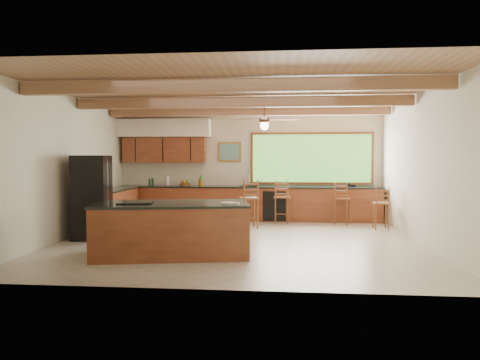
{
  "coord_description": "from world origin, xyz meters",
  "views": [
    {
      "loc": [
        0.79,
        -8.58,
        1.69
      ],
      "look_at": [
        -0.04,
        0.8,
        1.2
      ],
      "focal_mm": 32.0,
      "sensor_mm": 36.0,
      "label": 1
    }
  ],
  "objects": [
    {
      "name": "room_shell",
      "position": [
        -0.17,
        0.65,
        2.21
      ],
      "size": [
        7.27,
        6.54,
        3.02
      ],
      "color": "beige",
      "rests_on": "ground"
    },
    {
      "name": "bar_stool_d",
      "position": [
        2.43,
        2.39,
        0.63
      ],
      "size": [
        0.5,
        0.5,
        1.06
      ],
      "rotation": [
        0.0,
        0.0,
        -0.41
      ],
      "color": "brown",
      "rests_on": "ground"
    },
    {
      "name": "bar_stool_c",
      "position": [
        3.22,
        1.64,
        0.6
      ],
      "size": [
        0.37,
        0.37,
        1.02
      ],
      "rotation": [
        0.0,
        0.0,
        -0.03
      ],
      "color": "brown",
      "rests_on": "ground"
    },
    {
      "name": "refrigerator",
      "position": [
        -3.05,
        -0.07,
        0.87
      ],
      "size": [
        0.74,
        0.72,
        1.73
      ],
      "rotation": [
        0.0,
        0.0,
        0.1
      ],
      "color": "black",
      "rests_on": "ground"
    },
    {
      "name": "bar_stool_a",
      "position": [
        0.1,
        1.54,
        0.7
      ],
      "size": [
        0.53,
        0.53,
        1.18
      ],
      "rotation": [
        0.0,
        0.0,
        0.31
      ],
      "color": "brown",
      "rests_on": "ground"
    },
    {
      "name": "ground",
      "position": [
        0.0,
        0.0,
        0.0
      ],
      "size": [
        7.2,
        7.2,
        0.0
      ],
      "primitive_type": "plane",
      "color": "#B8AC98",
      "rests_on": "ground"
    },
    {
      "name": "counter_run",
      "position": [
        -0.82,
        2.52,
        0.46
      ],
      "size": [
        7.12,
        3.1,
        1.24
      ],
      "color": "brown",
      "rests_on": "ground"
    },
    {
      "name": "island",
      "position": [
        -1.03,
        -1.38,
        0.46
      ],
      "size": [
        2.79,
        1.66,
        0.93
      ],
      "rotation": [
        0.0,
        0.0,
        0.17
      ],
      "color": "brown",
      "rests_on": "ground"
    },
    {
      "name": "bar_stool_b",
      "position": [
        0.91,
        2.39,
        0.66
      ],
      "size": [
        0.46,
        0.46,
        1.12
      ],
      "rotation": [
        0.0,
        0.0,
        -0.17
      ],
      "color": "brown",
      "rests_on": "ground"
    }
  ]
}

